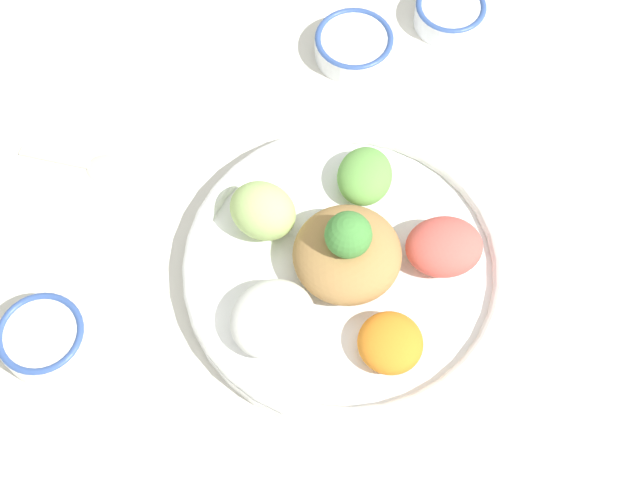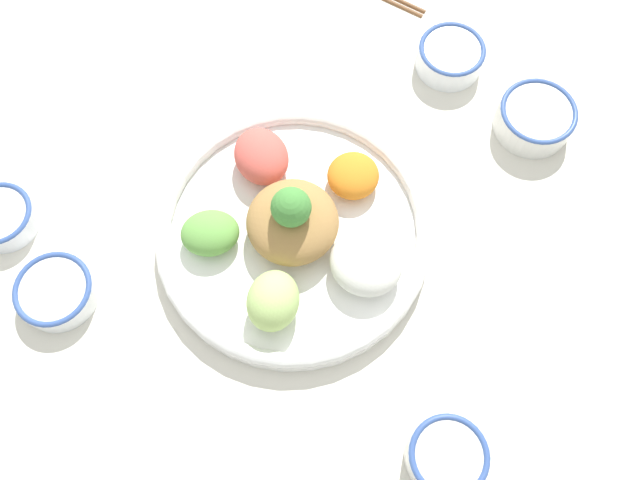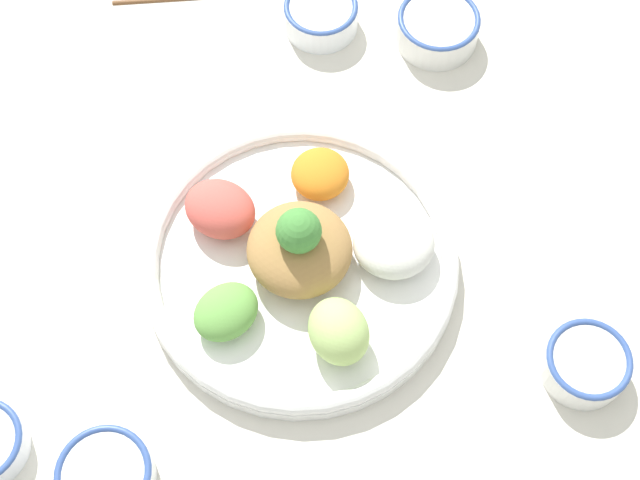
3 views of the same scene
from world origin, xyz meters
TOP-DOWN VIEW (x-y plane):
  - ground_plane at (0.00, 0.00)m, footprint 2.40×2.40m
  - salad_platter at (0.02, 0.00)m, footprint 0.36×0.36m
  - sauce_bowl_red at (-0.34, 0.15)m, footprint 0.09×0.09m
  - sauce_bowl_dark at (-0.29, 0.03)m, footprint 0.10×0.10m
  - rice_bowl_plain at (0.10, -0.32)m, footprint 0.09×0.09m
  - serving_spoon_main at (-0.13, -0.30)m, footprint 0.06×0.13m

SIDE VIEW (x-z plane):
  - ground_plane at x=0.00m, z-range 0.00..0.00m
  - serving_spoon_main at x=-0.13m, z-range 0.00..0.01m
  - sauce_bowl_dark at x=-0.29m, z-range 0.00..0.04m
  - sauce_bowl_red at x=-0.34m, z-range 0.00..0.04m
  - rice_bowl_plain at x=0.10m, z-range 0.00..0.04m
  - salad_platter at x=0.02m, z-range -0.03..0.09m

